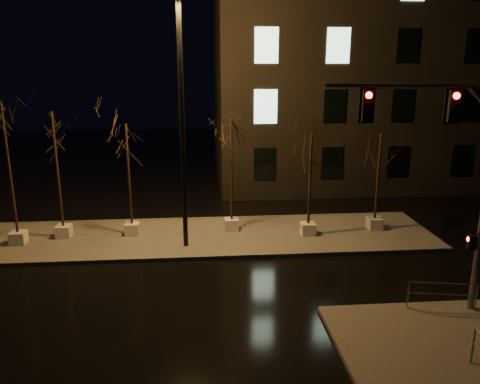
{
  "coord_description": "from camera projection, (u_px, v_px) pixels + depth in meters",
  "views": [
    {
      "loc": [
        0.3,
        -14.44,
        7.72
      ],
      "look_at": [
        1.84,
        3.69,
        2.8
      ],
      "focal_mm": 35.0,
      "sensor_mm": 36.0,
      "label": 1
    }
  ],
  "objects": [
    {
      "name": "ground",
      "position": [
        195.0,
        301.0,
        15.88
      ],
      "size": [
        90.0,
        90.0,
        0.0
      ],
      "primitive_type": "plane",
      "color": "black",
      "rests_on": "ground"
    },
    {
      "name": "median",
      "position": [
        196.0,
        237.0,
        21.63
      ],
      "size": [
        22.0,
        5.0,
        0.15
      ],
      "primitive_type": "cube",
      "color": "#4D4A44",
      "rests_on": "ground"
    },
    {
      "name": "sidewalk_corner",
      "position": [
        462.0,
        348.0,
        13.11
      ],
      "size": [
        7.0,
        5.0,
        0.15
      ],
      "primitive_type": "cube",
      "color": "#4D4A44",
      "rests_on": "ground"
    },
    {
      "name": "building",
      "position": [
        397.0,
        69.0,
        32.39
      ],
      "size": [
        25.0,
        12.0,
        15.0
      ],
      "primitive_type": "cube",
      "color": "black",
      "rests_on": "ground"
    },
    {
      "name": "tree_0",
      "position": [
        5.0,
        135.0,
        19.35
      ],
      "size": [
        1.8,
        1.8,
        6.32
      ],
      "color": "silver",
      "rests_on": "median"
    },
    {
      "name": "tree_1",
      "position": [
        54.0,
        141.0,
        20.24
      ],
      "size": [
        1.8,
        1.8,
        5.84
      ],
      "color": "silver",
      "rests_on": "median"
    },
    {
      "name": "tree_2",
      "position": [
        127.0,
        149.0,
        20.66
      ],
      "size": [
        1.8,
        1.8,
        5.27
      ],
      "color": "silver",
      "rests_on": "median"
    },
    {
      "name": "tree_3",
      "position": [
        231.0,
        144.0,
        21.25
      ],
      "size": [
        1.8,
        1.8,
        5.44
      ],
      "color": "silver",
      "rests_on": "median"
    },
    {
      "name": "tree_4",
      "position": [
        311.0,
        157.0,
        20.79
      ],
      "size": [
        1.8,
        1.8,
        4.79
      ],
      "color": "silver",
      "rests_on": "median"
    },
    {
      "name": "tree_5",
      "position": [
        380.0,
        156.0,
        21.54
      ],
      "size": [
        1.8,
        1.8,
        4.7
      ],
      "color": "silver",
      "rests_on": "median"
    },
    {
      "name": "traffic_signal_mast",
      "position": [
        450.0,
        167.0,
        14.04
      ],
      "size": [
        5.68,
        1.28,
        7.07
      ],
      "rotation": [
        0.0,
        0.0,
        -0.2
      ],
      "color": "slate",
      "rests_on": "sidewalk_corner"
    },
    {
      "name": "streetlight_main",
      "position": [
        182.0,
        108.0,
        18.82
      ],
      "size": [
        2.58,
        0.62,
        10.31
      ],
      "rotation": [
        0.0,
        0.0,
        -0.13
      ],
      "color": "black",
      "rests_on": "median"
    },
    {
      "name": "guard_rail_a",
      "position": [
        443.0,
        292.0,
        14.89
      ],
      "size": [
        2.11,
        0.43,
        0.93
      ],
      "rotation": [
        0.0,
        0.0,
        -0.18
      ],
      "color": "slate",
      "rests_on": "sidewalk_corner"
    }
  ]
}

